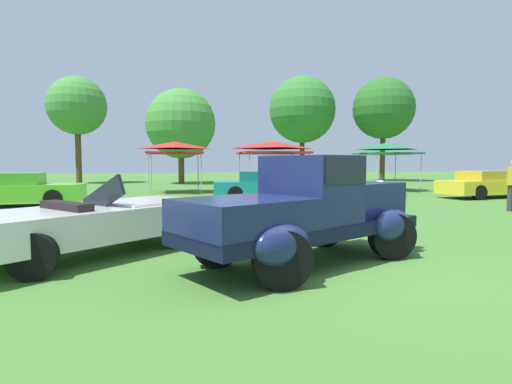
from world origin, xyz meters
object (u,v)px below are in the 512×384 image
(show_car_teal, at_px, (265,186))
(canopy_tent_center_field, at_px, (272,147))
(feature_pickup_truck, at_px, (307,209))
(show_car_lime, at_px, (17,190))
(show_car_yellow, at_px, (487,185))
(canopy_tent_right_field, at_px, (387,148))
(neighbor_convertible, at_px, (97,221))
(spectator_between_cars, at_px, (302,183))
(canopy_tent_left_field, at_px, (175,147))

(show_car_teal, xyz_separation_m, canopy_tent_center_field, (1.33, 4.13, 1.82))
(feature_pickup_truck, height_order, canopy_tent_center_field, canopy_tent_center_field)
(show_car_lime, distance_m, show_car_yellow, 19.52)
(show_car_yellow, height_order, canopy_tent_center_field, canopy_tent_center_field)
(show_car_lime, bearing_deg, canopy_tent_right_field, 16.02)
(show_car_lime, bearing_deg, feature_pickup_truck, -53.04)
(neighbor_convertible, height_order, show_car_yellow, neighbor_convertible)
(show_car_yellow, bearing_deg, canopy_tent_right_field, 111.87)
(spectator_between_cars, distance_m, canopy_tent_left_field, 10.00)
(canopy_tent_left_field, relative_size, canopy_tent_right_field, 0.99)
(feature_pickup_truck, relative_size, neighbor_convertible, 1.00)
(show_car_teal, xyz_separation_m, canopy_tent_left_field, (-3.72, 5.31, 1.82))
(spectator_between_cars, bearing_deg, neighbor_convertible, -133.92)
(neighbor_convertible, bearing_deg, show_car_lime, 115.84)
(canopy_tent_left_field, distance_m, canopy_tent_center_field, 5.19)
(feature_pickup_truck, height_order, neighbor_convertible, feature_pickup_truck)
(show_car_lime, relative_size, show_car_yellow, 0.94)
(show_car_teal, relative_size, show_car_yellow, 0.95)
(spectator_between_cars, bearing_deg, canopy_tent_left_field, 114.98)
(show_car_lime, height_order, canopy_tent_right_field, canopy_tent_right_field)
(feature_pickup_truck, xyz_separation_m, show_car_teal, (1.78, 10.82, -0.26))
(neighbor_convertible, xyz_separation_m, show_car_lime, (-4.25, 8.78, 0.02))
(canopy_tent_right_field, bearing_deg, neighbor_convertible, -133.73)
(canopy_tent_center_field, bearing_deg, neighbor_convertible, -115.47)
(show_car_lime, distance_m, canopy_tent_left_field, 8.47)
(show_car_teal, relative_size, canopy_tent_center_field, 1.35)
(feature_pickup_truck, bearing_deg, show_car_lime, 126.96)
(spectator_between_cars, bearing_deg, canopy_tent_right_field, 46.41)
(show_car_lime, relative_size, show_car_teal, 0.99)
(spectator_between_cars, bearing_deg, feature_pickup_truck, -107.36)
(show_car_lime, bearing_deg, show_car_yellow, -0.57)
(show_car_lime, bearing_deg, neighbor_convertible, -64.16)
(canopy_tent_left_field, bearing_deg, show_car_yellow, -24.14)
(show_car_teal, bearing_deg, show_car_yellow, -5.02)
(show_car_yellow, bearing_deg, show_car_teal, 174.98)
(show_car_lime, distance_m, spectator_between_cars, 10.30)
(feature_pickup_truck, xyz_separation_m, canopy_tent_left_field, (-1.93, 16.13, 1.56))
(feature_pickup_truck, relative_size, canopy_tent_left_field, 1.52)
(show_car_lime, bearing_deg, spectator_between_cars, -16.69)
(show_car_yellow, xyz_separation_m, canopy_tent_left_field, (-13.84, 6.20, 1.82))
(show_car_teal, xyz_separation_m, canopy_tent_right_field, (8.04, 4.31, 1.82))
(show_car_yellow, bearing_deg, spectator_between_cars, -164.07)
(show_car_lime, bearing_deg, canopy_tent_left_field, 46.59)
(canopy_tent_left_field, relative_size, canopy_tent_center_field, 0.85)
(show_car_lime, distance_m, canopy_tent_center_field, 11.91)
(neighbor_convertible, bearing_deg, canopy_tent_right_field, 46.27)
(show_car_teal, distance_m, canopy_tent_center_field, 4.71)
(show_car_lime, bearing_deg, show_car_teal, 4.23)
(spectator_between_cars, distance_m, canopy_tent_right_field, 11.09)
(show_car_lime, relative_size, canopy_tent_right_field, 1.56)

